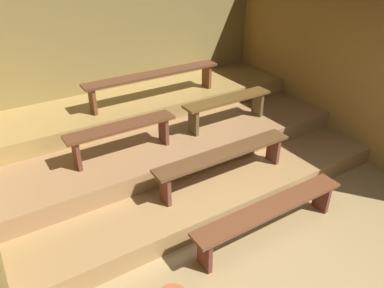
% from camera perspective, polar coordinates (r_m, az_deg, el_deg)
% --- Properties ---
extents(ground, '(5.94, 5.21, 0.08)m').
position_cam_1_polar(ground, '(5.38, 0.60, -6.33)').
color(ground, '#92784D').
extents(wall_back, '(5.94, 0.06, 2.64)m').
position_cam_1_polar(wall_back, '(6.59, -10.21, 13.35)').
color(wall_back, olive).
rests_on(wall_back, ground).
extents(wall_right, '(0.06, 5.21, 2.64)m').
position_cam_1_polar(wall_right, '(6.43, 20.99, 11.46)').
color(wall_right, olive).
rests_on(wall_right, ground).
extents(platform_lower, '(5.14, 3.19, 0.26)m').
position_cam_1_polar(platform_lower, '(5.72, -2.71, -1.89)').
color(platform_lower, olive).
rests_on(platform_lower, ground).
extents(platform_middle, '(5.14, 2.34, 0.26)m').
position_cam_1_polar(platform_middle, '(5.91, -4.82, 2.12)').
color(platform_middle, '#936C45').
rests_on(platform_middle, platform_lower).
extents(platform_upper, '(5.14, 1.20, 0.26)m').
position_cam_1_polar(platform_upper, '(6.27, -7.39, 6.29)').
color(platform_upper, '#9F7D43').
rests_on(platform_upper, platform_middle).
extents(bench_floor_center, '(2.05, 0.28, 0.43)m').
position_cam_1_polar(bench_floor_center, '(4.39, 12.01, -10.22)').
color(bench_floor_center, brown).
rests_on(bench_floor_center, ground).
extents(bench_lower_center, '(1.99, 0.28, 0.43)m').
position_cam_1_polar(bench_lower_center, '(4.78, 5.00, -2.07)').
color(bench_lower_center, '#54361D').
rests_on(bench_lower_center, platform_lower).
extents(bench_middle_left, '(1.48, 0.28, 0.43)m').
position_cam_1_polar(bench_middle_left, '(4.92, -10.83, 1.83)').
color(bench_middle_left, '#58311C').
rests_on(bench_middle_left, platform_middle).
extents(bench_middle_right, '(1.48, 0.28, 0.43)m').
position_cam_1_polar(bench_middle_right, '(5.70, 5.53, 6.20)').
color(bench_middle_right, brown).
rests_on(bench_middle_right, platform_middle).
extents(bench_upper_center, '(2.27, 0.28, 0.43)m').
position_cam_1_polar(bench_upper_center, '(5.94, -5.95, 10.14)').
color(bench_upper_center, brown).
rests_on(bench_upper_center, platform_upper).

